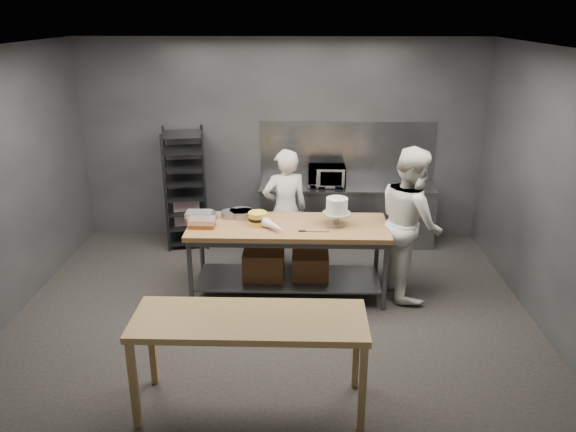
# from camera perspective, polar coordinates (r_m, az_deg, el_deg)

# --- Properties ---
(ground) EXTENTS (6.00, 6.00, 0.00)m
(ground) POSITION_cam_1_polar(r_m,az_deg,el_deg) (6.69, -1.54, -9.84)
(ground) COLOR black
(ground) RESTS_ON ground
(back_wall) EXTENTS (6.00, 0.04, 3.00)m
(back_wall) POSITION_cam_1_polar(r_m,az_deg,el_deg) (8.49, -0.73, 7.64)
(back_wall) COLOR #4C4F54
(back_wall) RESTS_ON ground
(work_table) EXTENTS (2.40, 0.90, 0.92)m
(work_table) POSITION_cam_1_polar(r_m,az_deg,el_deg) (6.90, -0.18, -3.55)
(work_table) COLOR brown
(work_table) RESTS_ON ground
(near_counter) EXTENTS (2.00, 0.70, 0.90)m
(near_counter) POSITION_cam_1_polar(r_m,az_deg,el_deg) (4.89, -3.92, -11.13)
(near_counter) COLOR olive
(near_counter) RESTS_ON ground
(back_counter) EXTENTS (2.60, 0.60, 0.90)m
(back_counter) POSITION_cam_1_polar(r_m,az_deg,el_deg) (8.50, 5.97, 0.17)
(back_counter) COLOR slate
(back_counter) RESTS_ON ground
(splashback_panel) EXTENTS (2.60, 0.02, 0.90)m
(splashback_panel) POSITION_cam_1_polar(r_m,az_deg,el_deg) (8.53, 6.04, 6.54)
(splashback_panel) COLOR slate
(splashback_panel) RESTS_ON back_counter
(speed_rack) EXTENTS (0.71, 0.75, 1.75)m
(speed_rack) POSITION_cam_1_polar(r_m,az_deg,el_deg) (8.45, -10.37, 2.71)
(speed_rack) COLOR black
(speed_rack) RESTS_ON ground
(chef_behind) EXTENTS (0.70, 0.55, 1.67)m
(chef_behind) POSITION_cam_1_polar(r_m,az_deg,el_deg) (7.48, -0.29, 0.58)
(chef_behind) COLOR silver
(chef_behind) RESTS_ON ground
(chef_right) EXTENTS (0.84, 1.01, 1.87)m
(chef_right) POSITION_cam_1_polar(r_m,az_deg,el_deg) (6.95, 12.32, -0.64)
(chef_right) COLOR white
(chef_right) RESTS_ON ground
(microwave) EXTENTS (0.54, 0.37, 0.30)m
(microwave) POSITION_cam_1_polar(r_m,az_deg,el_deg) (8.30, 3.95, 4.07)
(microwave) COLOR black
(microwave) RESTS_ON back_counter
(frosted_cake_stand) EXTENTS (0.34, 0.34, 0.34)m
(frosted_cake_stand) POSITION_cam_1_polar(r_m,az_deg,el_deg) (6.70, 4.98, 0.83)
(frosted_cake_stand) COLOR #ACA38A
(frosted_cake_stand) RESTS_ON work_table
(layer_cake) EXTENTS (0.22, 0.22, 0.16)m
(layer_cake) POSITION_cam_1_polar(r_m,az_deg,el_deg) (6.74, -3.11, -0.25)
(layer_cake) COLOR #F9DF4F
(layer_cake) RESTS_ON work_table
(cake_pans) EXTENTS (0.79, 0.42, 0.07)m
(cake_pans) POSITION_cam_1_polar(r_m,az_deg,el_deg) (7.02, -6.04, 0.17)
(cake_pans) COLOR gray
(cake_pans) RESTS_ON work_table
(piping_bag) EXTENTS (0.33, 0.37, 0.12)m
(piping_bag) POSITION_cam_1_polar(r_m,az_deg,el_deg) (6.54, -1.39, -1.06)
(piping_bag) COLOR white
(piping_bag) RESTS_ON work_table
(offset_spatula) EXTENTS (0.36, 0.02, 0.02)m
(offset_spatula) POSITION_cam_1_polar(r_m,az_deg,el_deg) (6.54, 2.22, -1.57)
(offset_spatula) COLOR slate
(offset_spatula) RESTS_ON work_table
(pastry_clamshells) EXTENTS (0.39, 0.44, 0.11)m
(pastry_clamshells) POSITION_cam_1_polar(r_m,az_deg,el_deg) (6.86, -8.89, -0.31)
(pastry_clamshells) COLOR #A55221
(pastry_clamshells) RESTS_ON work_table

